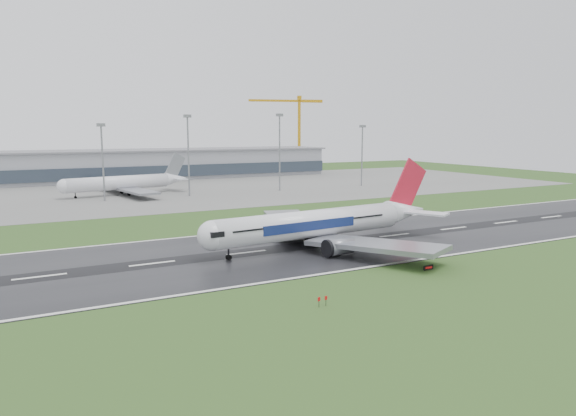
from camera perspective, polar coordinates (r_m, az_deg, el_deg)
ground at (r=111.32m, az=-4.61°, el=-4.96°), size 520.00×520.00×0.00m
runway at (r=111.31m, az=-4.61°, el=-4.93°), size 400.00×45.00×0.10m
apron at (r=230.14m, az=-16.86°, el=1.71°), size 400.00×130.00×0.08m
terminal at (r=288.46m, az=-19.17°, el=4.40°), size 240.00×36.00×15.00m
main_airliner at (r=116.26m, az=4.25°, el=0.25°), size 66.86×64.20×18.22m
parked_airliner at (r=219.96m, az=-17.69°, el=3.47°), size 62.63×59.64×15.90m
tower_crane at (r=342.02m, az=1.24°, el=8.20°), size 47.92×14.77×47.87m
runway_sign at (r=100.71m, az=15.20°, el=-6.38°), size 2.29×0.83×1.04m
floodmast_2 at (r=202.05m, az=-19.72°, el=4.56°), size 0.64×0.64×27.35m
floodmast_3 at (r=208.81m, az=-10.91°, el=5.51°), size 0.64×0.64×30.92m
floodmast_4 at (r=223.69m, az=-0.93°, el=5.98°), size 0.64×0.64×31.89m
floodmast_5 at (r=246.22m, az=8.15°, el=5.59°), size 0.64×0.64×27.31m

